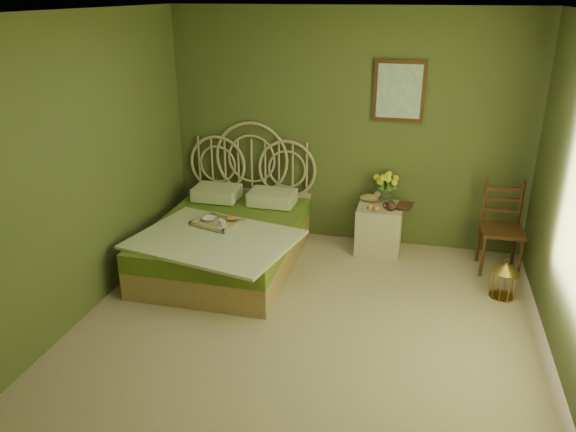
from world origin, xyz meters
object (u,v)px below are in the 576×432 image
(birdcage, at_px, (504,280))
(chair, at_px, (502,221))
(nightstand, at_px, (380,221))
(bed, at_px, (227,237))

(birdcage, bearing_deg, chair, 90.00)
(chair, xyz_separation_m, birdcage, (0.00, -0.66, -0.35))
(chair, bearing_deg, nightstand, 172.35)
(nightstand, bearing_deg, bed, -155.55)
(bed, distance_m, birdcage, 2.80)
(nightstand, relative_size, birdcage, 2.69)
(bed, bearing_deg, nightstand, 24.45)
(bed, relative_size, nightstand, 2.23)
(nightstand, bearing_deg, birdcage, -31.77)
(nightstand, distance_m, chair, 1.27)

